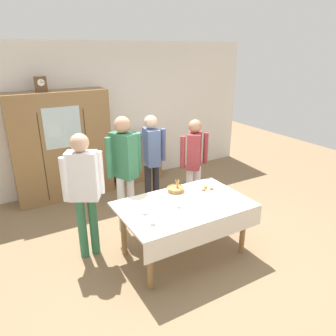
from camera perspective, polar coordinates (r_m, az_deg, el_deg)
ground_plane at (r=4.54m, az=1.31°, el=-13.73°), size 12.00×12.00×0.00m
back_wall at (r=6.27m, az=-11.47°, el=9.20°), size 6.40×0.10×2.70m
dining_table at (r=4.03m, az=3.14°, el=-7.87°), size 1.64×1.05×0.74m
wall_cabinet at (r=5.86m, az=-18.55°, el=3.73°), size 1.67×0.46×1.91m
mantel_clock at (r=5.62m, az=-21.98°, el=13.87°), size 0.18×0.11×0.24m
bookshelf_low at (r=6.49m, az=-5.53°, el=1.54°), size 0.95×0.35×0.88m
book_stack at (r=6.34m, az=-5.69°, el=5.79°), size 0.18×0.24×0.12m
tea_cup_back_edge at (r=3.56m, az=-2.91°, el=-9.71°), size 0.13×0.13×0.06m
tea_cup_mid_right at (r=3.92m, az=1.68°, el=-6.69°), size 0.13×0.13×0.06m
tea_cup_near_left at (r=3.77m, az=-4.26°, el=-7.88°), size 0.13×0.13×0.06m
bread_basket at (r=4.33m, az=1.39°, el=-3.79°), size 0.24×0.24×0.16m
pastry_plate at (r=4.39m, az=7.09°, el=-3.91°), size 0.28×0.28×0.05m
spoon_mid_left at (r=4.03m, az=-4.54°, el=-6.27°), size 0.12×0.02×0.01m
spoon_far_right at (r=3.88m, az=4.47°, el=-7.44°), size 0.12×0.02×0.01m
person_by_cabinet at (r=4.48m, az=-7.90°, el=0.85°), size 0.52×0.41×1.72m
person_behind_table_left at (r=5.13m, az=-3.01°, el=2.59°), size 0.52×0.39×1.60m
person_beside_shelf at (r=5.08m, az=4.74°, el=1.94°), size 0.52×0.40×1.55m
person_behind_table_right at (r=4.00m, az=-14.95°, el=-2.95°), size 0.52×0.35×1.65m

